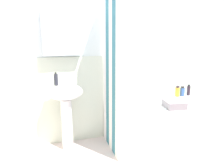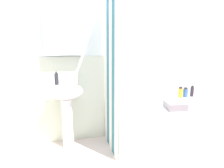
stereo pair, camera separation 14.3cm
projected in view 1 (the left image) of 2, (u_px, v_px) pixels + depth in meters
The scene contains 12 objects.
wall_back_tiled at pixel (133, 59), 3.22m from camera, with size 3.60×0.18×2.40m.
wall_left_tiled at pixel (12, 79), 1.94m from camera, with size 0.07×1.81×2.40m.
sink at pixel (66, 102), 2.83m from camera, with size 0.44×0.34×0.88m.
faucet at pixel (64, 78), 2.84m from camera, with size 0.03×0.12×0.12m.
soap_dispenser at pixel (56, 79), 2.72m from camera, with size 0.05×0.05×0.16m.
toothbrush_cup at pixel (75, 80), 2.79m from camera, with size 0.06×0.06×0.11m, color silver.
bathtub at pixel (160, 122), 3.12m from camera, with size 1.42×0.69×0.56m, color white.
shower_curtain at pixel (111, 75), 2.76m from camera, with size 0.01×0.69×2.00m.
lotion_bottle at pixel (189, 90), 3.45m from camera, with size 0.05×0.05×0.17m.
body_wash_bottle at pixel (182, 92), 3.42m from camera, with size 0.07×0.07×0.15m.
shampoo_bottle at pixel (177, 92), 3.39m from camera, with size 0.07×0.07×0.16m.
towel_folded at pixel (174, 104), 2.89m from camera, with size 0.25×0.25×0.09m, color gray.
Camera 1 is at (-1.29, -1.73, 1.51)m, focal length 35.64 mm.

